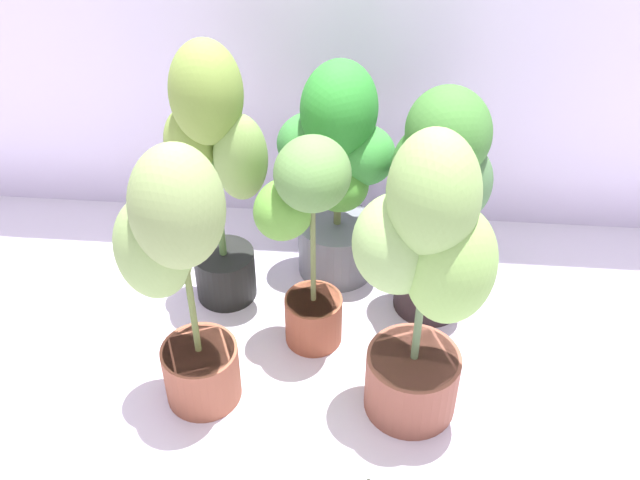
{
  "coord_description": "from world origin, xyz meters",
  "views": [
    {
      "loc": [
        0.13,
        -1.51,
        1.75
      ],
      "look_at": [
        -0.01,
        0.2,
        0.38
      ],
      "focal_mm": 41.34,
      "sensor_mm": 36.0,
      "label": 1
    }
  ],
  "objects": [
    {
      "name": "potted_plant_front_left",
      "position": [
        -0.36,
        -0.09,
        0.51
      ],
      "size": [
        0.36,
        0.32,
        0.87
      ],
      "color": "#97513A",
      "rests_on": "ground"
    },
    {
      "name": "potted_plant_back_left",
      "position": [
        -0.34,
        0.35,
        0.55
      ],
      "size": [
        0.37,
        0.24,
        0.93
      ],
      "color": "black",
      "rests_on": "ground"
    },
    {
      "name": "potted_plant_center",
      "position": [
        -0.05,
        0.17,
        0.45
      ],
      "size": [
        0.33,
        0.27,
        0.75
      ],
      "color": "brown",
      "rests_on": "ground"
    },
    {
      "name": "potted_plant_front_right",
      "position": [
        0.28,
        -0.09,
        0.52
      ],
      "size": [
        0.46,
        0.37,
        0.93
      ],
      "color": "brown",
      "rests_on": "ground"
    },
    {
      "name": "potted_plant_back_right",
      "position": [
        0.34,
        0.35,
        0.47
      ],
      "size": [
        0.38,
        0.33,
        0.81
      ],
      "color": "#2F2325",
      "rests_on": "ground"
    },
    {
      "name": "potted_plant_back_center",
      "position": [
        0.02,
        0.51,
        0.44
      ],
      "size": [
        0.43,
        0.34,
        0.8
      ],
      "color": "slate",
      "rests_on": "ground"
    },
    {
      "name": "ground_plane",
      "position": [
        0.0,
        0.0,
        0.0
      ],
      "size": [
        8.0,
        8.0,
        0.0
      ],
      "primitive_type": "plane",
      "color": "silver",
      "rests_on": "ground"
    }
  ]
}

